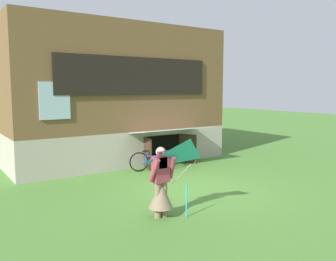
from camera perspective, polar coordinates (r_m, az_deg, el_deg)
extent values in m
plane|color=#4C7F33|center=(9.96, 3.64, -9.07)|extent=(60.00, 60.00, 0.00)
cube|color=#ADA393|center=(14.64, -10.13, -1.59)|extent=(7.82, 5.37, 1.24)
cube|color=brown|center=(14.50, -10.33, 8.13)|extent=(7.82, 5.37, 3.71)
cube|color=black|center=(12.06, -5.01, 8.67)|extent=(5.57, 0.08, 1.24)
cube|color=#9EB7C6|center=(12.08, -5.05, 8.66)|extent=(5.41, 0.04, 1.12)
cube|color=#9EB7C6|center=(10.99, -17.61, 4.55)|extent=(0.90, 0.06, 1.10)
cube|color=black|center=(12.83, -0.68, -3.08)|extent=(1.40, 0.03, 1.05)
cube|color=#3D2B1E|center=(12.15, -3.28, -3.65)|extent=(0.21, 0.70, 1.05)
cube|color=#3D2B1E|center=(13.09, 3.12, -2.89)|extent=(0.38, 0.65, 1.05)
cube|color=#B2B2B7|center=(12.28, 0.70, 0.09)|extent=(2.79, 1.09, 0.18)
cylinder|color=#7F6B51|center=(7.62, -1.67, -11.06)|extent=(0.14, 0.14, 0.76)
cylinder|color=#7F6B51|center=(7.71, -0.65, -10.86)|extent=(0.14, 0.14, 0.76)
cone|color=#7F6B51|center=(7.63, -1.16, -10.14)|extent=(0.52, 0.52, 0.57)
cube|color=#993847|center=(7.49, -1.17, -6.23)|extent=(0.34, 0.20, 0.54)
cylinder|color=#993847|center=(7.29, -2.19, -6.38)|extent=(0.16, 0.31, 0.50)
cylinder|color=#993847|center=(7.53, 0.66, -5.96)|extent=(0.16, 0.31, 0.50)
cube|color=maroon|center=(7.40, -0.92, -4.66)|extent=(0.20, 0.08, 0.36)
sphere|color=#D8AD8E|center=(7.42, -1.17, -3.43)|extent=(0.21, 0.21, 0.21)
pyramid|color=#2DB2CC|center=(7.14, 3.58, -4.88)|extent=(1.08, 0.85, 0.64)
cylinder|color=beige|center=(7.51, 2.14, -6.97)|extent=(0.01, 0.67, 0.56)
cylinder|color=#2DB2CC|center=(7.68, 2.96, -11.02)|extent=(0.03, 0.03, 0.74)
torus|color=black|center=(11.96, -0.52, -4.79)|extent=(0.63, 0.24, 0.65)
torus|color=black|center=(11.76, -4.64, -5.01)|extent=(0.63, 0.24, 0.65)
cylinder|color=#284CB2|center=(11.82, -2.57, -4.12)|extent=(0.63, 0.24, 0.04)
cylinder|color=#284CB2|center=(11.84, -2.56, -4.62)|extent=(0.69, 0.26, 0.26)
cylinder|color=#284CB2|center=(11.77, -3.60, -4.17)|extent=(0.04, 0.04, 0.36)
cube|color=black|center=(11.74, -3.61, -3.30)|extent=(0.20, 0.08, 0.05)
cylinder|color=#284CB2|center=(11.90, -0.53, -3.30)|extent=(0.43, 0.16, 0.03)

